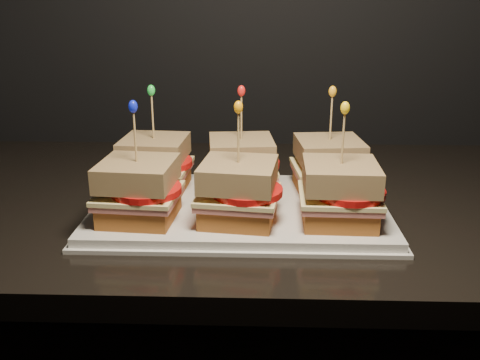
{
  "coord_description": "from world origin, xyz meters",
  "views": [
    {
      "loc": [
        -0.34,
        0.85,
        1.26
      ],
      "look_at": [
        -0.37,
        1.59,
        1.0
      ],
      "focal_mm": 40.0,
      "sensor_mm": 36.0,
      "label": 1
    }
  ],
  "objects": [
    {
      "name": "sandwich_2_frill",
      "position": [
        -0.23,
        1.66,
        1.12
      ],
      "size": [
        0.01,
        0.01,
        0.02
      ],
      "primitive_type": "ellipsoid",
      "color": "orange",
      "rests_on": "sandwich_2_pick"
    },
    {
      "name": "sandwich_4_bread_top",
      "position": [
        -0.37,
        1.53,
        1.03
      ],
      "size": [
        0.11,
        0.11,
        0.03
      ],
      "primitive_type": "cube",
      "rotation": [
        0.0,
        0.0,
        -0.13
      ],
      "color": "#57270E",
      "rests_on": "sandwich_4_tomato"
    },
    {
      "name": "sandwich_2_tomato",
      "position": [
        -0.22,
        1.65,
        1.01
      ],
      "size": [
        0.1,
        0.1,
        0.01
      ],
      "primitive_type": "cylinder",
      "color": "red",
      "rests_on": "sandwich_2_cheese"
    },
    {
      "name": "sandwich_0_frill",
      "position": [
        -0.5,
        1.66,
        1.12
      ],
      "size": [
        0.01,
        0.01,
        0.02
      ],
      "primitive_type": "ellipsoid",
      "color": "green",
      "rests_on": "sandwich_0_pick"
    },
    {
      "name": "sandwich_0_tomato",
      "position": [
        -0.49,
        1.65,
        1.01
      ],
      "size": [
        0.1,
        0.1,
        0.01
      ],
      "primitive_type": "cylinder",
      "color": "red",
      "rests_on": "sandwich_0_cheese"
    },
    {
      "name": "sandwich_4_bread_bot",
      "position": [
        -0.37,
        1.53,
        0.98
      ],
      "size": [
        0.11,
        0.11,
        0.03
      ],
      "primitive_type": "cube",
      "rotation": [
        0.0,
        0.0,
        -0.13
      ],
      "color": "brown",
      "rests_on": "platter"
    },
    {
      "name": "sandwich_3_ham",
      "position": [
        -0.5,
        1.53,
        0.99
      ],
      "size": [
        0.11,
        0.11,
        0.01
      ],
      "primitive_type": "cube",
      "rotation": [
        0.0,
        0.0,
        -0.08
      ],
      "color": "#C25C5F",
      "rests_on": "sandwich_3_bread_bot"
    },
    {
      "name": "sandwich_2_cheese",
      "position": [
        -0.23,
        1.66,
        1.0
      ],
      "size": [
        0.12,
        0.11,
        0.01
      ],
      "primitive_type": "cube",
      "rotation": [
        0.0,
        0.0,
        0.1
      ],
      "color": "#FDED9C",
      "rests_on": "sandwich_2_ham"
    },
    {
      "name": "sandwich_4_cheese",
      "position": [
        -0.37,
        1.53,
        1.0
      ],
      "size": [
        0.12,
        0.12,
        0.01
      ],
      "primitive_type": "cube",
      "rotation": [
        0.0,
        0.0,
        -0.13
      ],
      "color": "#FDED9C",
      "rests_on": "sandwich_4_ham"
    },
    {
      "name": "sandwich_1_pick",
      "position": [
        -0.37,
        1.66,
        1.08
      ],
      "size": [
        0.0,
        0.0,
        0.09
      ],
      "primitive_type": "cylinder",
      "color": "tan",
      "rests_on": "sandwich_1_bread_top"
    },
    {
      "name": "sandwich_4_pick",
      "position": [
        -0.37,
        1.53,
        1.08
      ],
      "size": [
        0.0,
        0.0,
        0.09
      ],
      "primitive_type": "cylinder",
      "color": "tan",
      "rests_on": "sandwich_4_bread_top"
    },
    {
      "name": "sandwich_5_frill",
      "position": [
        -0.23,
        1.53,
        1.12
      ],
      "size": [
        0.01,
        0.01,
        0.02
      ],
      "primitive_type": "ellipsoid",
      "color": "yellow",
      "rests_on": "sandwich_5_pick"
    },
    {
      "name": "sandwich_3_bread_bot",
      "position": [
        -0.5,
        1.53,
        0.98
      ],
      "size": [
        0.1,
        0.1,
        0.03
      ],
      "primitive_type": "cube",
      "rotation": [
        0.0,
        0.0,
        -0.08
      ],
      "color": "brown",
      "rests_on": "platter"
    },
    {
      "name": "sandwich_4_ham",
      "position": [
        -0.37,
        1.53,
        0.99
      ],
      "size": [
        0.12,
        0.11,
        0.01
      ],
      "primitive_type": "cube",
      "rotation": [
        0.0,
        0.0,
        -0.13
      ],
      "color": "#C25C5F",
      "rests_on": "sandwich_4_bread_bot"
    },
    {
      "name": "sandwich_4_tomato",
      "position": [
        -0.35,
        1.53,
        1.01
      ],
      "size": [
        0.1,
        0.1,
        0.01
      ],
      "primitive_type": "cylinder",
      "color": "red",
      "rests_on": "sandwich_4_cheese"
    },
    {
      "name": "sandwich_1_ham",
      "position": [
        -0.37,
        1.66,
        0.99
      ],
      "size": [
        0.12,
        0.11,
        0.01
      ],
      "primitive_type": "cube",
      "rotation": [
        0.0,
        0.0,
        0.1
      ],
      "color": "#C25C5F",
      "rests_on": "sandwich_1_bread_bot"
    },
    {
      "name": "sandwich_5_bread_top",
      "position": [
        -0.23,
        1.53,
        1.03
      ],
      "size": [
        0.1,
        0.1,
        0.03
      ],
      "primitive_type": "cube",
      "rotation": [
        0.0,
        0.0,
        -0.03
      ],
      "color": "#57270E",
      "rests_on": "sandwich_5_tomato"
    },
    {
      "name": "sandwich_3_frill",
      "position": [
        -0.5,
        1.53,
        1.12
      ],
      "size": [
        0.01,
        0.01,
        0.02
      ],
      "primitive_type": "ellipsoid",
      "color": "#101ECC",
      "rests_on": "sandwich_3_pick"
    },
    {
      "name": "sandwich_5_pick",
      "position": [
        -0.23,
        1.53,
        1.08
      ],
      "size": [
        0.0,
        0.0,
        0.09
      ],
      "primitive_type": "cylinder",
      "color": "tan",
      "rests_on": "sandwich_5_bread_top"
    },
    {
      "name": "sandwich_1_cheese",
      "position": [
        -0.37,
        1.66,
        1.0
      ],
      "size": [
        0.12,
        0.11,
        0.01
      ],
      "primitive_type": "cube",
      "rotation": [
        0.0,
        0.0,
        0.1
      ],
      "color": "#FDED9C",
      "rests_on": "sandwich_1_ham"
    },
    {
      "name": "platter",
      "position": [
        -0.37,
        1.59,
        0.95
      ],
      "size": [
        0.43,
        0.27,
        0.02
      ],
      "primitive_type": "cube",
      "color": "white",
      "rests_on": "granite_slab"
    },
    {
      "name": "platter_rim",
      "position": [
        -0.37,
        1.59,
        0.95
      ],
      "size": [
        0.44,
        0.28,
        0.01
      ],
      "primitive_type": "cube",
      "color": "white",
      "rests_on": "granite_slab"
    },
    {
      "name": "sandwich_5_ham",
      "position": [
        -0.23,
        1.53,
        0.99
      ],
      "size": [
        0.11,
        0.11,
        0.01
      ],
      "primitive_type": "cube",
      "rotation": [
        0.0,
        0.0,
        -0.03
      ],
      "color": "#C25C5F",
      "rests_on": "sandwich_5_bread_bot"
    },
    {
      "name": "sandwich_1_bread_bot",
      "position": [
        -0.37,
        1.66,
        0.98
      ],
      "size": [
        0.11,
        0.11,
        0.03
      ],
      "primitive_type": "cube",
      "rotation": [
        0.0,
        0.0,
        0.1
      ],
      "color": "brown",
      "rests_on": "platter"
    },
    {
      "name": "sandwich_3_pick",
      "position": [
        -0.5,
        1.53,
        1.08
      ],
      "size": [
        0.0,
        0.0,
        0.09
      ],
      "primitive_type": "cylinder",
      "color": "tan",
      "rests_on": "sandwich_3_bread_top"
    },
    {
      "name": "sandwich_2_bread_top",
      "position": [
        -0.23,
        1.66,
        1.03
      ],
      "size": [
        0.11,
        0.11,
        0.03
      ],
      "primitive_type": "cube",
      "rotation": [
        0.0,
        0.0,
        0.1
      ],
      "color": "#57270E",
      "rests_on": "sandwich_2_tomato"
    },
    {
      "name": "sandwich_4_frill",
      "position": [
        -0.37,
        1.53,
        1.12
      ],
      "size": [
        0.01,
        0.01,
        0.02
      ],
      "primitive_type": "ellipsoid",
      "color": "#FA990B",
      "rests_on": "sandwich_4_pick"
    },
    {
      "name": "sandwich_2_ham",
      "position": [
        -0.23,
        1.66,
        0.99
      ],
      "size": [
        0.12,
        0.11,
        0.01
      ],
      "primitive_type": "cube",
      "rotation": [
        0.0,
        0.0,
        0.1
      ],
      "color": "#C25C5F",
      "rests_on": "sandwich_2_bread_bot"
    },
    {
      "name": "sandwich_5_bread_bot",
      "position": [
        -0.23,
        1.53,
        0.98
      ],
      "size": [
        0.1,
        0.1,
        0.03
      ],
      "primitive_type": "cube",
      "rotation": [
        0.0,
        0.0,
        -0.03
      ],
      "color": "brown",
      "rests_on": "platter"
    },
    {
      "name": "sandwich_5_cheese",
      "position": [
        -0.23,
        1.53,
        1.0
      ],
      "size": [
        0.11,
        0.11,
        0.01
      ],
      "primitive_type": "cube",
      "rotation": [
        0.0,
        0.0,
        -0.03
      ],
      "color": "#FDED9C",
      "rests_on": "sandwich_5_ham"
    },
    {
      "name": "sandwich_0_bread_bot",
      "position": [
        -0.5,
        1.66,
        0.98
      ],
      "size": [
        0.1,
        0.1,
        0.03
      ],
      "primitive_type": "cube",
      "rotation": [
        0.0,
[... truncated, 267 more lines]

